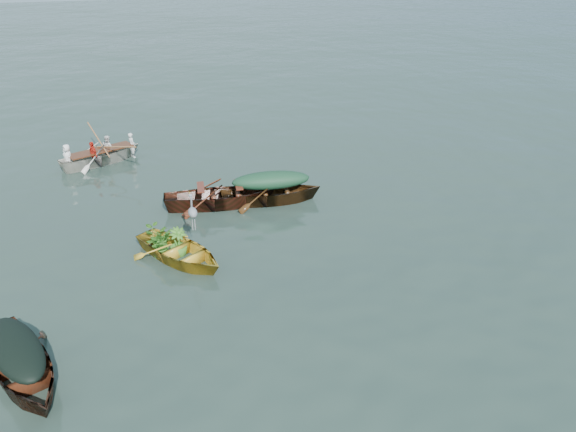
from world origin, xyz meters
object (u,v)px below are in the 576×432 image
open_wooden_boat (221,206)px  heron (193,218)px  dark_covered_boat (24,378)px  green_tarp_boat (271,202)px  rowed_boat (103,163)px  yellow_dinghy (181,260)px

open_wooden_boat → heron: (-1.11, -2.40, 0.92)m
dark_covered_boat → open_wooden_boat: open_wooden_boat is taller
green_tarp_boat → open_wooden_boat: (-1.49, 0.17, 0.00)m
green_tarp_boat → rowed_boat: (-4.74, 4.86, 0.00)m
open_wooden_boat → rowed_boat: 5.71m
yellow_dinghy → green_tarp_boat: 3.98m
yellow_dinghy → open_wooden_boat: bearing=27.1°
dark_covered_boat → green_tarp_boat: (6.24, 5.85, 0.00)m
yellow_dinghy → rowed_boat: 7.64m
dark_covered_boat → open_wooden_boat: bearing=30.2°
rowed_boat → heron: size_ratio=4.41×
yellow_dinghy → rowed_boat: size_ratio=0.82×
rowed_boat → heron: 7.47m
yellow_dinghy → green_tarp_boat: green_tarp_boat is taller
open_wooden_boat → heron: size_ratio=4.87×
dark_covered_boat → rowed_boat: 10.82m
green_tarp_boat → open_wooden_boat: 1.50m
yellow_dinghy → green_tarp_boat: bearing=6.8°
green_tarp_boat → open_wooden_boat: bearing=90.0°
green_tarp_boat → rowed_boat: 6.79m
dark_covered_boat → rowed_boat: dark_covered_boat is taller
dark_covered_boat → open_wooden_boat: 7.67m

